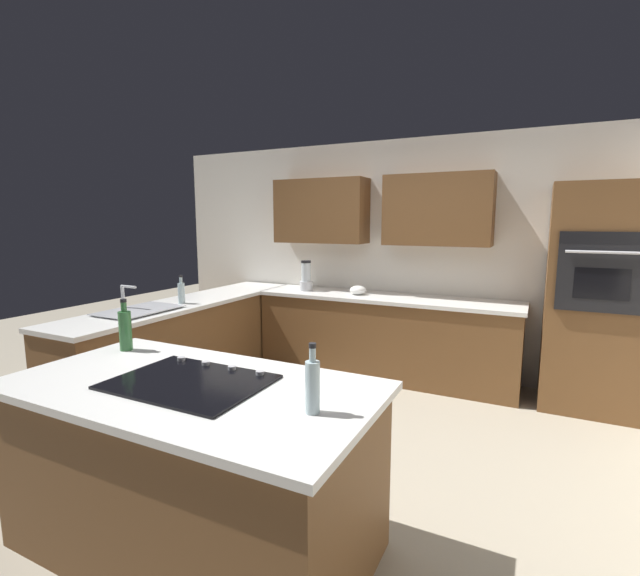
{
  "coord_description": "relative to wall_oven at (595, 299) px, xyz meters",
  "views": [
    {
      "loc": [
        -1.37,
        2.85,
        1.71
      ],
      "look_at": [
        0.54,
        -1.03,
        1.05
      ],
      "focal_mm": 24.9,
      "sensor_mm": 36.0,
      "label": 1
    }
  ],
  "objects": [
    {
      "name": "wall_back",
      "position": [
        1.92,
        -0.33,
        0.41
      ],
      "size": [
        6.0,
        0.44,
        2.6
      ],
      "color": "white",
      "rests_on": "ground"
    },
    {
      "name": "mixing_bowl",
      "position": [
        2.25,
        0.03,
        -0.07
      ],
      "size": [
        0.18,
        0.18,
        0.1
      ],
      "primitive_type": "ellipsoid",
      "color": "white",
      "rests_on": "countertop_back"
    },
    {
      "name": "lower_cabinets_side",
      "position": [
        3.67,
        1.17,
        -0.59
      ],
      "size": [
        0.6,
        2.9,
        0.86
      ],
      "primitive_type": "cube",
      "color": "brown",
      "rests_on": "ground"
    },
    {
      "name": "island_top",
      "position": [
        2.01,
        2.95,
        -0.14
      ],
      "size": [
        1.91,
        1.0,
        0.04
      ],
      "primitive_type": "cube",
      "color": "silver",
      "rests_on": "island_base"
    },
    {
      "name": "wall_oven",
      "position": [
        0.0,
        0.0,
        0.0
      ],
      "size": [
        0.8,
        0.66,
        2.04
      ],
      "color": "brown",
      "rests_on": "ground"
    },
    {
      "name": "countertop_back",
      "position": [
        1.95,
        -0.0,
        -0.14
      ],
      "size": [
        2.84,
        0.64,
        0.04
      ],
      "primitive_type": "cube",
      "color": "silver",
      "rests_on": "lower_cabinets_back"
    },
    {
      "name": "blender",
      "position": [
        2.9,
        0.03,
        0.03
      ],
      "size": [
        0.15,
        0.15,
        0.35
      ],
      "color": "silver",
      "rests_on": "countertop_back"
    },
    {
      "name": "sink_unit",
      "position": [
        3.68,
        1.78,
        -0.1
      ],
      "size": [
        0.46,
        0.7,
        0.23
      ],
      "color": "#515456",
      "rests_on": "countertop_side"
    },
    {
      "name": "cooktop",
      "position": [
        2.01,
        2.94,
        -0.11
      ],
      "size": [
        0.76,
        0.56,
        0.03
      ],
      "color": "black",
      "rests_on": "island_top"
    },
    {
      "name": "countertop_side",
      "position": [
        3.67,
        1.17,
        -0.14
      ],
      "size": [
        0.64,
        2.94,
        0.04
      ],
      "primitive_type": "cube",
      "color": "silver",
      "rests_on": "lower_cabinets_side"
    },
    {
      "name": "dish_soap_bottle",
      "position": [
        3.62,
        1.3,
        -0.01
      ],
      "size": [
        0.07,
        0.07,
        0.28
      ],
      "color": "silver",
      "rests_on": "countertop_side"
    },
    {
      "name": "island_base",
      "position": [
        2.01,
        2.95,
        -0.59
      ],
      "size": [
        1.83,
        0.92,
        0.86
      ],
      "primitive_type": "cube",
      "color": "brown",
      "rests_on": "ground"
    },
    {
      "name": "second_bottle",
      "position": [
        1.3,
        2.98,
        0.0
      ],
      "size": [
        0.06,
        0.06,
        0.31
      ],
      "color": "silver",
      "rests_on": "island_top"
    },
    {
      "name": "ground_plane",
      "position": [
        1.85,
        1.72,
        -1.02
      ],
      "size": [
        14.0,
        14.0,
        0.0
      ],
      "primitive_type": "plane",
      "color": "#9E937F"
    },
    {
      "name": "oil_bottle",
      "position": [
        2.78,
        2.67,
        0.01
      ],
      "size": [
        0.08,
        0.08,
        0.33
      ],
      "color": "#336B38",
      "rests_on": "island_top"
    },
    {
      "name": "lower_cabinets_back",
      "position": [
        1.95,
        -0.0,
        -0.59
      ],
      "size": [
        2.8,
        0.6,
        0.86
      ],
      "primitive_type": "cube",
      "color": "brown",
      "rests_on": "ground"
    }
  ]
}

